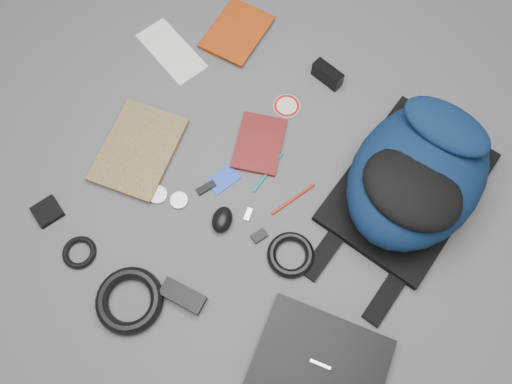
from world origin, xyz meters
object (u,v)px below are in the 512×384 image
Objects in this scene: backpack at (418,174)px; power_brick at (183,296)px; laptop at (320,365)px; dvd_case at (259,143)px; comic_book at (107,139)px; mouse at (222,220)px; textbook_red at (215,22)px; pouch at (47,212)px; compact_camera at (327,75)px.

backpack is 4.41× the size of power_brick.
dvd_case is at bearing 125.62° from laptop.
comic_book is at bearing -153.22° from backpack.
dvd_case is 2.40× the size of mouse.
comic_book reaches higher than dvd_case.
textbook_red is at bearing 120.40° from dvd_case.
backpack reaches higher than mouse.
backpack is at bearing 38.12° from pouch.
textbook_red is at bearing -167.89° from compact_camera.
dvd_case is 0.32m from compact_camera.
power_brick is (0.48, -0.25, 0.00)m from comic_book.
comic_book is 3.61× the size of mouse.
mouse is (-0.43, 0.18, 0.00)m from laptop.
dvd_case is 1.89× the size of compact_camera.
textbook_red is 0.70m from mouse.
mouse reaches higher than textbook_red.
backpack is 2.37× the size of textbook_red.
laptop is at bearing -50.92° from compact_camera.
laptop is (0.04, -0.56, -0.10)m from backpack.
mouse reaches higher than power_brick.
pouch is (-0.38, -0.52, 0.00)m from dvd_case.
mouse is at bearing -100.84° from dvd_case.
backpack is 2.80× the size of dvd_case.
compact_camera is at bearing 107.89° from laptop.
laptop is at bearing -41.19° from mouse.
comic_book is 0.71m from compact_camera.
compact_camera reaches higher than textbook_red.
power_brick reaches higher than textbook_red.
laptop is 1.45× the size of textbook_red.
mouse is at bearing 30.82° from pouch.
pouch is (-0.01, -0.82, -0.00)m from textbook_red.
backpack is 6.72× the size of mouse.
dvd_case is 0.27m from mouse.
mouse is 0.24m from power_brick.
pouch is at bearing -147.91° from dvd_case.
backpack is at bearing 53.64° from power_brick.
power_brick reaches higher than dvd_case.
compact_camera is 0.81m from power_brick.
mouse is at bearing 145.79° from laptop.
compact_camera reaches higher than dvd_case.
textbook_red is 2.84× the size of mouse.
pouch is (-0.43, -0.26, -0.01)m from mouse.
pouch is at bearing -139.12° from backpack.
laptop is 1.13m from textbook_red.
compact_camera reaches higher than laptop.
comic_book is 0.46m from dvd_case.
textbook_red is 0.82m from pouch.
laptop is 1.71× the size of dvd_case.
comic_book is at bearing 155.54° from laptop.
mouse is 0.66× the size of power_brick.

